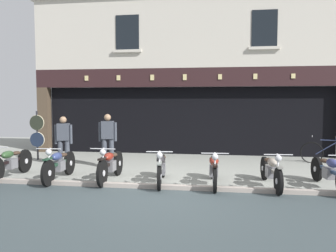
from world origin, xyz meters
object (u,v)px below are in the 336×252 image
Objects in this scene: motorcycle_center at (161,167)px; salesman_left at (64,138)px; motorcycle_far_right at (329,171)px; motorcycle_center_right at (214,169)px; motorcycle_right at (271,170)px; motorcycle_far_left at (11,162)px; motorcycle_center_left at (111,164)px; advert_board_near at (229,113)px; tyre_sign_pole at (37,132)px; shopkeeper_center at (108,138)px; advert_board_far at (263,112)px; motorcycle_left at (59,164)px; leaning_bicycle at (330,153)px.

salesman_left is (-3.51, 1.93, 0.45)m from motorcycle_center.
motorcycle_center is 0.95× the size of motorcycle_far_right.
motorcycle_right reaches higher than motorcycle_center_right.
motorcycle_center_left reaches higher than motorcycle_far_left.
motorcycle_far_left is 1.02× the size of motorcycle_center_left.
motorcycle_far_left reaches higher than motorcycle_right.
motorcycle_center is 2.12× the size of advert_board_near.
motorcycle_center_left is 4.45m from tyre_sign_pole.
shopkeeper_center is at bearing -142.07° from motorcycle_far_left.
motorcycle_far_right is at bearing -179.90° from motorcycle_center_left.
motorcycle_far_left is 7.69m from advert_board_near.
advert_board_far is at bearing -0.00° from advert_board_near.
motorcycle_left is 1.15× the size of tyre_sign_pole.
shopkeeper_center reaches higher than motorcycle_left.
motorcycle_center_right is 3.75m from shopkeeper_center.
motorcycle_left is 3.98m from motorcycle_center_right.
leaning_bicycle is (9.90, 0.60, -0.60)m from tyre_sign_pole.
shopkeeper_center is 3.05m from tyre_sign_pole.
motorcycle_right is 4.94m from advert_board_far.
salesman_left is at bearing -40.60° from motorcycle_center_left.
motorcycle_right is at bearing 179.39° from motorcycle_center_left.
motorcycle_center_right is 1.17× the size of tyre_sign_pole.
tyre_sign_pole is 0.97× the size of leaning_bicycle.
motorcycle_far_left is 8.69m from advert_board_far.
advert_board_far is at bearing -142.32° from motorcycle_left.
leaning_bicycle is at bearing -158.91° from motorcycle_left.
motorcycle_right is at bearing 159.30° from leaning_bicycle.
tyre_sign_pole reaches higher than motorcycle_far_left.
salesman_left is at bearing -156.43° from advert_board_far.
motorcycle_center is at bearing -4.49° from motorcycle_far_right.
salesman_left is (-6.17, 1.91, 0.45)m from motorcycle_right.
motorcycle_left is at bearing -139.77° from advert_board_far.
motorcycle_far_right is at bearing 177.32° from leaning_bicycle.
shopkeeper_center is (-4.63, 1.73, 0.51)m from motorcycle_right.
motorcycle_center_right is 5.26m from advert_board_far.
motorcycle_far_left is at bearing -140.92° from advert_board_near.
leaning_bicycle is (3.22, -1.48, -1.23)m from advert_board_near.
motorcycle_center_left is 1.15× the size of tyre_sign_pole.
motorcycle_center_right is at bearing -3.06° from motorcycle_right.
advert_board_far reaches higher than shopkeeper_center.
advert_board_far is (1.76, 4.80, 1.22)m from motorcycle_center_right.
advert_board_far reaches higher than motorcycle_right.
advert_board_far reaches higher than leaning_bicycle.
motorcycle_center_left is (2.75, 0.07, 0.00)m from motorcycle_far_left.
leaning_bicycle is (6.37, 3.25, -0.05)m from motorcycle_center_left.
advert_board_near reaches higher than salesman_left.
motorcycle_left is at bearing -4.35° from motorcycle_far_right.
advert_board_far is at bearing -160.80° from shopkeeper_center.
motorcycle_far_left is 0.98× the size of motorcycle_right.
motorcycle_center_right is 2.70m from motorcycle_far_right.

